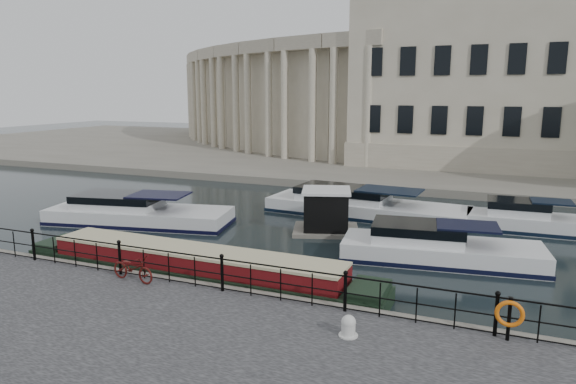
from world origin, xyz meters
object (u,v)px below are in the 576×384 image
(mooring_bollard, at_px, (348,326))
(life_ring_post, at_px, (510,314))
(narrowboat, at_px, (194,271))
(harbour_hut, at_px, (326,213))
(bicycle, at_px, (133,268))

(mooring_bollard, bearing_deg, life_ring_post, 18.05)
(mooring_bollard, relative_size, narrowboat, 0.04)
(life_ring_post, bearing_deg, harbour_hut, 128.96)
(bicycle, bearing_deg, life_ring_post, -82.18)
(mooring_bollard, relative_size, life_ring_post, 0.49)
(narrowboat, bearing_deg, mooring_bollard, -24.44)
(mooring_bollard, relative_size, harbour_hut, 0.15)
(bicycle, xyz_separation_m, harbour_hut, (3.41, 10.12, -0.05))
(bicycle, distance_m, mooring_bollard, 7.74)
(life_ring_post, height_order, harbour_hut, harbour_hut)
(mooring_bollard, height_order, narrowboat, narrowboat)
(bicycle, distance_m, harbour_hut, 10.68)
(bicycle, bearing_deg, narrowboat, -19.41)
(bicycle, xyz_separation_m, narrowboat, (1.02, 2.05, -0.64))
(bicycle, relative_size, mooring_bollard, 3.05)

